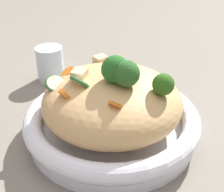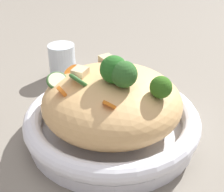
# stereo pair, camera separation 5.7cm
# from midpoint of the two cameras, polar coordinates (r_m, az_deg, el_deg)

# --- Properties ---
(ground_plane) EXTENTS (3.00, 3.00, 0.00)m
(ground_plane) POSITION_cam_midpoint_polar(r_m,az_deg,el_deg) (0.62, 2.65, -7.04)
(ground_plane) COLOR slate
(serving_bowl) EXTENTS (0.33, 0.33, 0.06)m
(serving_bowl) POSITION_cam_midpoint_polar(r_m,az_deg,el_deg) (0.61, 2.72, -4.85)
(serving_bowl) COLOR white
(serving_bowl) RESTS_ON ground_plane
(noodle_heap) EXTENTS (0.26, 0.26, 0.12)m
(noodle_heap) POSITION_cam_midpoint_polar(r_m,az_deg,el_deg) (0.58, 2.83, -0.98)
(noodle_heap) COLOR tan
(noodle_heap) RESTS_ON serving_bowl
(broccoli_florets) EXTENTS (0.06, 0.13, 0.07)m
(broccoli_florets) POSITION_cam_midpoint_polar(r_m,az_deg,el_deg) (0.52, 5.97, 3.59)
(broccoli_florets) COLOR #96C175
(broccoli_florets) RESTS_ON serving_bowl
(carrot_coins) EXTENTS (0.16, 0.15, 0.04)m
(carrot_coins) POSITION_cam_midpoint_polar(r_m,az_deg,el_deg) (0.56, -0.25, 3.04)
(carrot_coins) COLOR orange
(carrot_coins) RESTS_ON serving_bowl
(zucchini_slices) EXTENTS (0.06, 0.10, 0.04)m
(zucchini_slices) POSITION_cam_midpoint_polar(r_m,az_deg,el_deg) (0.56, -4.89, 2.64)
(zucchini_slices) COLOR beige
(zucchini_slices) RESTS_ON serving_bowl
(chicken_chunks) EXTENTS (0.13, 0.10, 0.04)m
(chicken_chunks) POSITION_cam_midpoint_polar(r_m,az_deg,el_deg) (0.58, 1.86, 5.01)
(chicken_chunks) COLOR #C6B888
(chicken_chunks) RESTS_ON serving_bowl
(drinking_glass) EXTENTS (0.07, 0.07, 0.09)m
(drinking_glass) POSITION_cam_midpoint_polar(r_m,az_deg,el_deg) (0.82, -6.97, 6.19)
(drinking_glass) COLOR silver
(drinking_glass) RESTS_ON ground_plane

